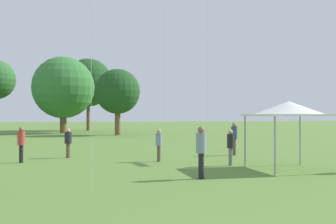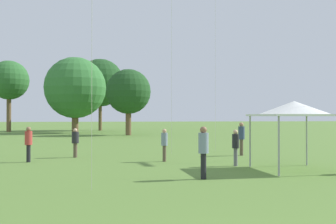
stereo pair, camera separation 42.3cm
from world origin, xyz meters
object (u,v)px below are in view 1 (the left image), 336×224
person_standing_4 (159,142)px  canopy_tent (289,109)px  person_standing_1 (21,141)px  distant_tree_0 (63,88)px  distant_tree_1 (88,83)px  person_standing_5 (234,135)px  distant_tree_3 (118,92)px  person_standing_2 (230,144)px  person_standing_3 (201,147)px  person_standing_6 (68,141)px

person_standing_4 → canopy_tent: (4.73, -3.87, 1.54)m
person_standing_1 → distant_tree_0: bearing=178.3°
person_standing_4 → distant_tree_1: (-3.17, 41.85, 6.31)m
distant_tree_0 → distant_tree_1: 9.13m
person_standing_5 → canopy_tent: size_ratio=0.61×
person_standing_4 → distant_tree_3: bearing=-57.3°
person_standing_2 → distant_tree_3: (-2.75, 28.77, 4.03)m
person_standing_4 → canopy_tent: bearing=173.5°
person_standing_2 → person_standing_1: bearing=127.8°
person_standing_3 → canopy_tent: (4.22, 1.57, 1.38)m
person_standing_2 → person_standing_5: bearing=32.8°
canopy_tent → person_standing_5: bearing=90.3°
distant_tree_3 → person_standing_2: bearing=-84.5°
person_standing_6 → distant_tree_0: bearing=-68.4°
person_standing_5 → person_standing_1: bearing=-173.6°
person_standing_6 → canopy_tent: size_ratio=0.51×
person_standing_3 → person_standing_5: 8.66m
person_standing_6 → person_standing_2: bearing=163.9°
person_standing_2 → person_standing_4: bearing=107.8°
person_standing_3 → person_standing_4: size_ratio=1.17×
person_standing_5 → person_standing_6: 9.09m
person_standing_3 → distant_tree_1: (-3.68, 47.28, 6.15)m
distant_tree_3 → person_standing_6: bearing=-100.5°
person_standing_4 → person_standing_5: size_ratio=0.85×
person_standing_5 → distant_tree_1: bearing=100.9°
person_standing_6 → distant_tree_1: size_ratio=0.14×
person_standing_2 → distant_tree_1: distant_tree_1 is taller
person_standing_2 → distant_tree_3: 29.18m
person_standing_3 → person_standing_5: bearing=-19.8°
person_standing_2 → person_standing_3: size_ratio=0.87×
distant_tree_1 → canopy_tent: bearing=-80.2°
person_standing_2 → distant_tree_0: distant_tree_0 is taller
person_standing_1 → person_standing_4: bearing=81.0°
person_standing_5 → person_standing_6: bearing=176.6°
person_standing_2 → distant_tree_0: size_ratio=0.16×
person_standing_3 → distant_tree_0: (-6.86, 38.85, 4.75)m
person_standing_4 → distant_tree_3: distant_tree_3 is taller
person_standing_1 → canopy_tent: (11.16, -4.71, 1.48)m
person_standing_4 → person_standing_6: size_ratio=1.02×
distant_tree_0 → distant_tree_3: (6.42, -6.86, -0.86)m
person_standing_3 → canopy_tent: bearing=-60.5°
person_standing_6 → distant_tree_0: distant_tree_0 is taller
person_standing_3 → distant_tree_3: (-0.44, 31.98, 3.89)m
distant_tree_0 → person_standing_4: bearing=-79.2°
canopy_tent → distant_tree_3: bearing=98.7°
person_standing_6 → distant_tree_3: (4.44, 23.91, 4.08)m
person_standing_3 → distant_tree_1: size_ratio=0.17×
distant_tree_3 → distant_tree_0: bearing=133.1°
person_standing_1 → canopy_tent: bearing=65.6°
person_standing_4 → distant_tree_0: size_ratio=0.16×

